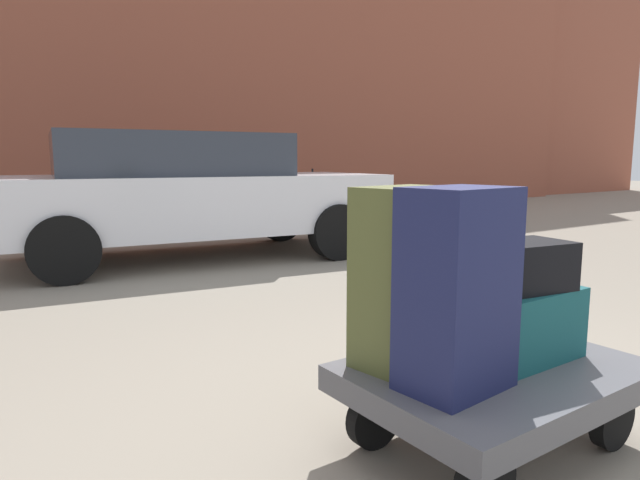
# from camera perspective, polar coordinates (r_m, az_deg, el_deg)

# --- Properties ---
(ground_plane) EXTENTS (60.00, 60.00, 0.00)m
(ground_plane) POSITION_cam_1_polar(r_m,az_deg,el_deg) (2.45, 17.25, -19.67)
(ground_plane) COLOR gray
(building_facade_side) EXTENTS (12.00, 1.00, 8.48)m
(building_facade_side) POSITION_cam_1_polar(r_m,az_deg,el_deg) (19.52, 20.66, 16.89)
(building_facade_side) COLOR brown
(building_facade_side) RESTS_ON ground_plane
(luggage_cart) EXTENTS (1.13, 0.79, 0.34)m
(luggage_cart) POSITION_cam_1_polar(r_m,az_deg,el_deg) (2.34, 17.53, -13.86)
(luggage_cart) COLOR #4C4C51
(luggage_cart) RESTS_ON ground_plane
(duffel_bag_teal_rear_right) EXTENTS (0.52, 0.29, 0.29)m
(duffel_bag_teal_rear_right) POSITION_cam_1_polar(r_m,az_deg,el_deg) (2.36, 19.63, -8.17)
(duffel_bag_teal_rear_right) COLOR #144C51
(duffel_bag_teal_rear_right) RESTS_ON luggage_cart
(suitcase_olive_center) EXTENTS (0.40, 0.29, 0.69)m
(suitcase_olive_center) POSITION_cam_1_polar(r_m,az_deg,el_deg) (2.16, 8.52, -3.75)
(suitcase_olive_center) COLOR #4C5128
(suitcase_olive_center) RESTS_ON luggage_cart
(suitcase_navy_stacked_top) EXTENTS (0.39, 0.30, 0.70)m
(suitcase_navy_stacked_top) POSITION_cam_1_polar(r_m,az_deg,el_deg) (1.96, 13.95, -4.96)
(suitcase_navy_stacked_top) COLOR #191E47
(suitcase_navy_stacked_top) RESTS_ON luggage_cart
(duffel_bag_black_topmost_pile) EXTENTS (0.42, 0.30, 0.19)m
(duffel_bag_black_topmost_pile) POSITION_cam_1_polar(r_m,az_deg,el_deg) (2.31, 19.92, -2.50)
(duffel_bag_black_topmost_pile) COLOR black
(duffel_bag_black_topmost_pile) RESTS_ON duffel_bag_teal_rear_right
(parked_car) EXTENTS (4.51, 2.38, 1.42)m
(parked_car) POSITION_cam_1_polar(r_m,az_deg,el_deg) (6.55, -13.40, 4.76)
(parked_car) COLOR silver
(parked_car) RESTS_ON ground_plane
(bicycle_leaning) EXTENTS (1.75, 0.33, 0.96)m
(bicycle_leaning) POSITION_cam_1_polar(r_m,az_deg,el_deg) (10.85, -2.52, 4.22)
(bicycle_leaning) COLOR black
(bicycle_leaning) RESTS_ON ground_plane
(bollard_kerb_near) EXTENTS (0.25, 0.25, 0.57)m
(bollard_kerb_near) POSITION_cam_1_polar(r_m,az_deg,el_deg) (8.80, -9.06, 2.62)
(bollard_kerb_near) COLOR #72665B
(bollard_kerb_near) RESTS_ON ground_plane
(bollard_kerb_mid) EXTENTS (0.25, 0.25, 0.57)m
(bollard_kerb_mid) POSITION_cam_1_polar(r_m,az_deg,el_deg) (9.52, -1.10, 3.14)
(bollard_kerb_mid) COLOR #72665B
(bollard_kerb_mid) RESTS_ON ground_plane
(bollard_kerb_far) EXTENTS (0.25, 0.25, 0.57)m
(bollard_kerb_far) POSITION_cam_1_polar(r_m,az_deg,el_deg) (10.23, 4.46, 3.47)
(bollard_kerb_far) COLOR #72665B
(bollard_kerb_far) RESTS_ON ground_plane
(bollard_corner) EXTENTS (0.25, 0.25, 0.57)m
(bollard_corner) POSITION_cam_1_polar(r_m,az_deg,el_deg) (11.49, 11.68, 3.84)
(bollard_corner) COLOR #72665B
(bollard_corner) RESTS_ON ground_plane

